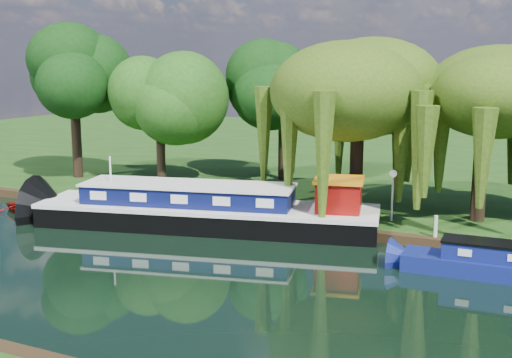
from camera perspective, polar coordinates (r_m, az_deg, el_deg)
The scene contains 11 objects.
ground at distance 23.24m, azimuth 4.47°, elevation -10.44°, with size 120.00×120.00×0.00m, color black.
far_bank at distance 55.44m, azimuth 17.14°, elevation 1.68°, with size 120.00×52.00×0.45m, color #193A0F.
dutch_barge at distance 32.27m, azimuth -4.19°, elevation -2.77°, with size 17.52×7.68×3.61m.
red_dinghy at distance 37.76m, azimuth -19.72°, elevation -2.81°, with size 2.35×3.29×0.68m, color maroon.
willow_left at distance 33.80m, azimuth 9.09°, elevation 7.57°, with size 7.11×7.11×8.52m.
willow_right at distance 33.04m, azimuth 19.61°, elevation 6.08°, with size 6.35×6.35×7.73m.
tree_far_left at distance 41.05m, azimuth -8.58°, elevation 7.19°, with size 5.03×5.03×8.10m.
tree_far_back at distance 44.78m, azimuth -15.91°, elevation 8.34°, with size 5.51×5.51×9.26m.
tree_far_mid at distance 42.37m, azimuth 2.42°, elevation 7.75°, with size 5.14×5.14×8.41m.
lamppost at distance 32.17m, azimuth 12.07°, elevation -0.25°, with size 0.36×0.36×2.56m.
mooring_posts at distance 30.74m, azimuth 9.24°, elevation -3.45°, with size 19.16×0.16×1.00m.
Camera 1 is at (7.65, -20.31, 8.30)m, focal length 45.00 mm.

